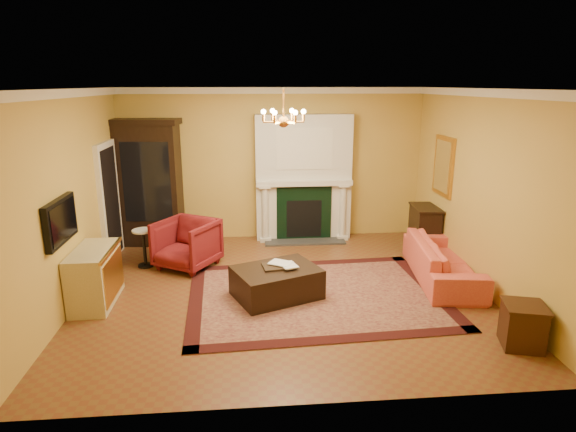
{
  "coord_description": "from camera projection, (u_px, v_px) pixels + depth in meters",
  "views": [
    {
      "loc": [
        -0.54,
        -6.81,
        3.06
      ],
      "look_at": [
        0.09,
        0.3,
        1.1
      ],
      "focal_mm": 30.0,
      "sensor_mm": 36.0,
      "label": 1
    }
  ],
  "objects": [
    {
      "name": "floor",
      "position": [
        284.0,
        291.0,
        7.4
      ],
      "size": [
        6.0,
        5.5,
        0.02
      ],
      "primitive_type": "cube",
      "color": "brown",
      "rests_on": "ground"
    },
    {
      "name": "ceiling",
      "position": [
        283.0,
        88.0,
        6.6
      ],
      "size": [
        6.0,
        5.5,
        0.02
      ],
      "primitive_type": "cube",
      "color": "silver",
      "rests_on": "wall_back"
    },
    {
      "name": "wall_back",
      "position": [
        273.0,
        164.0,
        9.65
      ],
      "size": [
        6.0,
        0.02,
        3.0
      ],
      "primitive_type": "cube",
      "color": "gold",
      "rests_on": "floor"
    },
    {
      "name": "wall_front",
      "position": [
        308.0,
        263.0,
        4.35
      ],
      "size": [
        6.0,
        0.02,
        3.0
      ],
      "primitive_type": "cube",
      "color": "gold",
      "rests_on": "floor"
    },
    {
      "name": "wall_left",
      "position": [
        70.0,
        199.0,
        6.74
      ],
      "size": [
        0.02,
        5.5,
        3.0
      ],
      "primitive_type": "cube",
      "color": "gold",
      "rests_on": "floor"
    },
    {
      "name": "wall_right",
      "position": [
        482.0,
        191.0,
        7.26
      ],
      "size": [
        0.02,
        5.5,
        3.0
      ],
      "primitive_type": "cube",
      "color": "gold",
      "rests_on": "floor"
    },
    {
      "name": "fireplace",
      "position": [
        303.0,
        181.0,
        9.6
      ],
      "size": [
        1.9,
        0.7,
        2.5
      ],
      "color": "silver",
      "rests_on": "wall_back"
    },
    {
      "name": "crown_molding",
      "position": [
        279.0,
        92.0,
        7.54
      ],
      "size": [
        6.0,
        5.5,
        0.12
      ],
      "color": "white",
      "rests_on": "ceiling"
    },
    {
      "name": "doorway",
      "position": [
        110.0,
        202.0,
        8.5
      ],
      "size": [
        0.08,
        1.05,
        2.1
      ],
      "color": "silver",
      "rests_on": "wall_left"
    },
    {
      "name": "tv_panel",
      "position": [
        61.0,
        221.0,
        6.21
      ],
      "size": [
        0.09,
        0.95,
        0.58
      ],
      "color": "black",
      "rests_on": "wall_left"
    },
    {
      "name": "gilt_mirror",
      "position": [
        443.0,
        166.0,
        8.56
      ],
      "size": [
        0.06,
        0.76,
        1.05
      ],
      "color": "gold",
      "rests_on": "wall_right"
    },
    {
      "name": "chandelier",
      "position": [
        284.0,
        118.0,
        6.71
      ],
      "size": [
        0.63,
        0.55,
        0.53
      ],
      "color": "#C98637",
      "rests_on": "ceiling"
    },
    {
      "name": "oriental_rug",
      "position": [
        316.0,
        295.0,
        7.2
      ],
      "size": [
        3.89,
        3.0,
        0.01
      ],
      "primitive_type": "cube",
      "rotation": [
        0.0,
        0.0,
        0.05
      ],
      "color": "#460F1A",
      "rests_on": "floor"
    },
    {
      "name": "china_cabinet",
      "position": [
        150.0,
        186.0,
        9.28
      ],
      "size": [
        1.22,
        0.65,
        2.33
      ],
      "primitive_type": "cube",
      "rotation": [
        0.0,
        0.0,
        -0.11
      ],
      "color": "black",
      "rests_on": "floor"
    },
    {
      "name": "wingback_armchair",
      "position": [
        187.0,
        242.0,
        8.22
      ],
      "size": [
        1.2,
        1.18,
        0.92
      ],
      "primitive_type": "imported",
      "rotation": [
        0.0,
        0.0,
        -0.54
      ],
      "color": "maroon",
      "rests_on": "floor"
    },
    {
      "name": "pedestal_table",
      "position": [
        144.0,
        245.0,
        8.25
      ],
      "size": [
        0.37,
        0.37,
        0.67
      ],
      "color": "black",
      "rests_on": "floor"
    },
    {
      "name": "commode",
      "position": [
        95.0,
        276.0,
        6.87
      ],
      "size": [
        0.52,
        1.09,
        0.81
      ],
      "primitive_type": "cube",
      "rotation": [
        0.0,
        0.0,
        0.01
      ],
      "color": "#C5B990",
      "rests_on": "floor"
    },
    {
      "name": "coral_sofa",
      "position": [
        443.0,
        254.0,
        7.71
      ],
      "size": [
        0.89,
        2.21,
        0.84
      ],
      "primitive_type": "imported",
      "rotation": [
        0.0,
        0.0,
        1.45
      ],
      "color": "#D96245",
      "rests_on": "floor"
    },
    {
      "name": "end_table",
      "position": [
        523.0,
        327.0,
        5.76
      ],
      "size": [
        0.55,
        0.55,
        0.52
      ],
      "primitive_type": "cube",
      "rotation": [
        0.0,
        0.0,
        -0.27
      ],
      "color": "black",
      "rests_on": "floor"
    },
    {
      "name": "console_table",
      "position": [
        424.0,
        230.0,
        9.04
      ],
      "size": [
        0.49,
        0.78,
        0.83
      ],
      "primitive_type": "cube",
      "rotation": [
        0.0,
        0.0,
        -0.08
      ],
      "color": "black",
      "rests_on": "floor"
    },
    {
      "name": "leather_ottoman",
      "position": [
        277.0,
        282.0,
        7.09
      ],
      "size": [
        1.42,
        1.25,
        0.44
      ],
      "primitive_type": "cube",
      "rotation": [
        0.0,
        0.0,
        0.39
      ],
      "color": "black",
      "rests_on": "oriental_rug"
    },
    {
      "name": "ottoman_tray",
      "position": [
        277.0,
        266.0,
        7.07
      ],
      "size": [
        0.47,
        0.39,
        0.03
      ],
      "primitive_type": "cube",
      "rotation": [
        0.0,
        0.0,
        0.14
      ],
      "color": "black",
      "rests_on": "leather_ottoman"
    },
    {
      "name": "book_a",
      "position": [
        277.0,
        257.0,
        6.97
      ],
      "size": [
        0.15,
        0.22,
        0.32
      ],
      "primitive_type": "imported",
      "rotation": [
        0.0,
        0.0,
        1.02
      ],
      "color": "gray",
      "rests_on": "ottoman_tray"
    },
    {
      "name": "book_b",
      "position": [
        282.0,
        257.0,
        6.97
      ],
      "size": [
        0.22,
        0.09,
        0.3
      ],
      "primitive_type": "imported",
      "rotation": [
        0.0,
        0.0,
        0.3
      ],
      "color": "gray",
      "rests_on": "ottoman_tray"
    },
    {
      "name": "topiary_left",
      "position": [
        276.0,
        168.0,
        9.44
      ],
      "size": [
        0.16,
        0.16,
        0.43
      ],
      "color": "gray",
      "rests_on": "fireplace"
    },
    {
      "name": "topiary_right",
      "position": [
        329.0,
        167.0,
        9.53
      ],
      "size": [
        0.16,
        0.16,
        0.43
      ],
      "color": "gray",
      "rests_on": "fireplace"
    }
  ]
}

